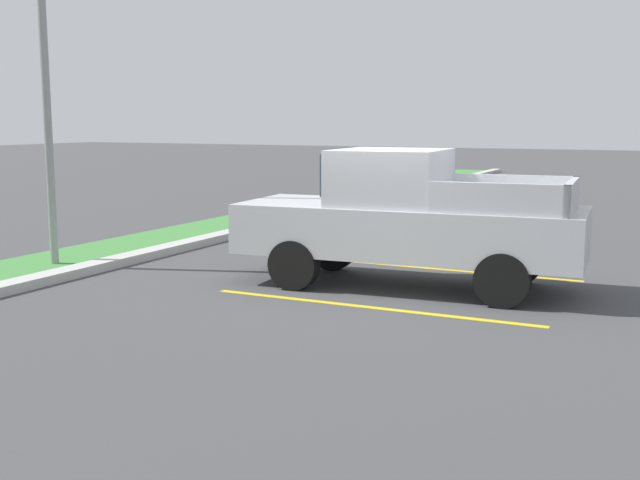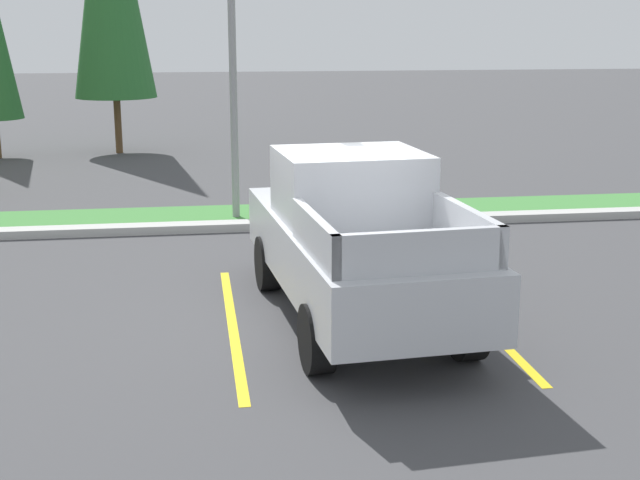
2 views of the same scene
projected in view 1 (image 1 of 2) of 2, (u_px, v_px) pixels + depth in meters
ground_plane at (387, 289)px, 11.88m from camera, size 120.00×120.00×0.00m
parking_line_near at (370, 307)px, 10.74m from camera, size 0.12×4.80×0.01m
parking_line_far at (439, 269)px, 13.49m from camera, size 0.12×4.80×0.01m
curb_strip at (126, 259)px, 14.04m from camera, size 56.00×0.40×0.15m
grass_median at (79, 257)px, 14.52m from camera, size 56.00×1.80×0.06m
pickup_truck_main at (406, 219)px, 11.97m from camera, size 2.30×5.36×2.10m
street_light at (50, 29)px, 13.05m from camera, size 0.24×1.49×6.98m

